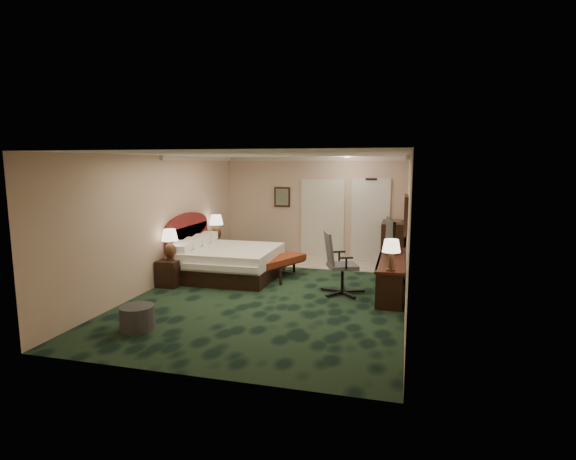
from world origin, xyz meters
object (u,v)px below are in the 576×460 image
(tv, at_px, (390,236))
(minibar, at_px, (393,243))
(lamp_far, at_px, (216,228))
(desk_chair, at_px, (343,263))
(nightstand_near, at_px, (170,273))
(ottoman, at_px, (137,318))
(nightstand_far, at_px, (216,251))
(desk, at_px, (391,275))
(bed, at_px, (229,262))
(lamp_near, at_px, (170,244))
(bed_bench, at_px, (280,267))

(tv, height_order, minibar, tv)
(lamp_far, bearing_deg, desk_chair, -30.64)
(nightstand_near, relative_size, ottoman, 1.04)
(desk_chair, relative_size, minibar, 1.16)
(desk_chair, bearing_deg, nightstand_far, 128.51)
(nightstand_near, bearing_deg, lamp_far, 90.21)
(lamp_far, distance_m, desk, 4.86)
(bed, xyz_separation_m, lamp_far, (-0.92, 1.45, 0.55))
(nightstand_far, height_order, ottoman, nightstand_far)
(nightstand_far, relative_size, lamp_near, 0.85)
(bed_bench, bearing_deg, lamp_far, 173.59)
(desk, bearing_deg, bed_bench, 167.38)
(lamp_near, bearing_deg, lamp_far, 90.16)
(tv, relative_size, desk_chair, 0.72)
(nightstand_near, distance_m, minibar, 5.58)
(desk, distance_m, desk_chair, 1.02)
(desk_chair, xyz_separation_m, minibar, (0.87, 3.07, -0.09))
(lamp_near, bearing_deg, nightstand_near, -87.18)
(desk, bearing_deg, lamp_far, 158.52)
(nightstand_near, bearing_deg, desk_chair, 5.07)
(minibar, bearing_deg, lamp_near, -143.05)
(bed, relative_size, minibar, 1.98)
(ottoman, bearing_deg, lamp_far, 99.24)
(nightstand_far, xyz_separation_m, lamp_near, (-0.00, -2.34, 0.60))
(bed, xyz_separation_m, minibar, (3.52, 2.39, 0.20))
(lamp_far, xyz_separation_m, desk_chair, (3.57, -2.12, -0.27))
(bed_bench, bearing_deg, minibar, 66.55)
(nightstand_far, bearing_deg, bed_bench, -29.90)
(nightstand_near, xyz_separation_m, bed_bench, (2.04, 1.21, -0.04))
(ottoman, xyz_separation_m, tv, (3.65, 3.71, 0.85))
(tv, bearing_deg, ottoman, -145.77)
(bed, xyz_separation_m, nightstand_near, (-0.91, -0.99, -0.06))
(ottoman, xyz_separation_m, desk_chair, (2.79, 2.70, 0.43))
(minibar, bearing_deg, desk_chair, -105.79)
(nightstand_near, relative_size, lamp_far, 0.81)
(nightstand_near, relative_size, minibar, 0.52)
(lamp_near, height_order, tv, tv)
(bed_bench, relative_size, tv, 1.54)
(lamp_near, height_order, bed_bench, lamp_near)
(nightstand_far, relative_size, bed_bench, 0.40)
(desk_chair, bearing_deg, lamp_far, 127.99)
(bed, bearing_deg, tv, 5.47)
(ottoman, relative_size, minibar, 0.50)
(nightstand_near, relative_size, desk, 0.23)
(ottoman, bearing_deg, bed, 87.67)
(lamp_near, xyz_separation_m, tv, (4.43, 1.28, 0.17))
(desk, relative_size, desk_chair, 1.94)
(desk, xyz_separation_m, minibar, (-0.05, 2.72, 0.18))
(desk, bearing_deg, bed, 174.86)
(ottoman, bearing_deg, desk, 39.43)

